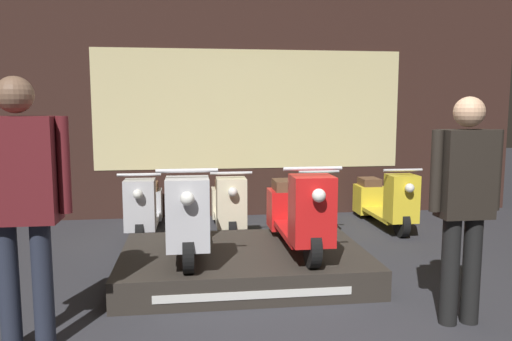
{
  "coord_description": "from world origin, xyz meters",
  "views": [
    {
      "loc": [
        -0.87,
        -3.1,
        1.58
      ],
      "look_at": [
        -0.16,
        2.29,
        0.89
      ],
      "focal_mm": 35.0,
      "sensor_mm": 36.0,
      "label": 1
    }
  ],
  "objects_px": {
    "scooter_display_left": "(188,216)",
    "scooter_display_right": "(298,213)",
    "scooter_backrow_2": "(307,203)",
    "person_right_browsing": "(465,196)",
    "scooter_backrow_0": "(145,207)",
    "person_left_browsing": "(20,189)",
    "scooter_backrow_3": "(384,201)",
    "scooter_backrow_1": "(228,205)"
  },
  "relations": [
    {
      "from": "scooter_backrow_0",
      "to": "person_right_browsing",
      "type": "bearing_deg",
      "value": -49.72
    },
    {
      "from": "scooter_display_left",
      "to": "scooter_display_right",
      "type": "relative_size",
      "value": 1.0
    },
    {
      "from": "scooter_backrow_2",
      "to": "scooter_display_left",
      "type": "bearing_deg",
      "value": -131.01
    },
    {
      "from": "scooter_backrow_0",
      "to": "scooter_backrow_2",
      "type": "bearing_deg",
      "value": 0.0
    },
    {
      "from": "person_right_browsing",
      "to": "person_left_browsing",
      "type": "bearing_deg",
      "value": -180.0
    },
    {
      "from": "scooter_display_right",
      "to": "person_left_browsing",
      "type": "xyz_separation_m",
      "value": [
        -2.06,
        -1.21,
        0.47
      ]
    },
    {
      "from": "scooter_backrow_3",
      "to": "scooter_backrow_1",
      "type": "bearing_deg",
      "value": 180.0
    },
    {
      "from": "person_left_browsing",
      "to": "scooter_backrow_0",
      "type": "bearing_deg",
      "value": 80.57
    },
    {
      "from": "scooter_backrow_0",
      "to": "scooter_display_left",
      "type": "bearing_deg",
      "value": -72.69
    },
    {
      "from": "scooter_backrow_2",
      "to": "person_left_browsing",
      "type": "distance_m",
      "value": 4.01
    },
    {
      "from": "scooter_display_right",
      "to": "scooter_backrow_1",
      "type": "height_order",
      "value": "scooter_display_right"
    },
    {
      "from": "scooter_backrow_1",
      "to": "scooter_backrow_3",
      "type": "relative_size",
      "value": 1.0
    },
    {
      "from": "scooter_backrow_1",
      "to": "scooter_backrow_3",
      "type": "distance_m",
      "value": 2.09
    },
    {
      "from": "scooter_backrow_0",
      "to": "person_left_browsing",
      "type": "xyz_separation_m",
      "value": [
        -0.49,
        -2.98,
        0.73
      ]
    },
    {
      "from": "scooter_backrow_2",
      "to": "person_right_browsing",
      "type": "xyz_separation_m",
      "value": [
        0.44,
        -2.98,
        0.61
      ]
    },
    {
      "from": "scooter_display_left",
      "to": "person_left_browsing",
      "type": "bearing_deg",
      "value": -130.82
    },
    {
      "from": "scooter_backrow_2",
      "to": "scooter_backrow_0",
      "type": "bearing_deg",
      "value": 180.0
    },
    {
      "from": "scooter_display_right",
      "to": "scooter_backrow_1",
      "type": "distance_m",
      "value": 1.86
    },
    {
      "from": "person_left_browsing",
      "to": "scooter_backrow_2",
      "type": "bearing_deg",
      "value": 49.06
    },
    {
      "from": "person_right_browsing",
      "to": "scooter_backrow_3",
      "type": "bearing_deg",
      "value": 78.45
    },
    {
      "from": "scooter_backrow_2",
      "to": "scooter_backrow_3",
      "type": "bearing_deg",
      "value": 0.0
    },
    {
      "from": "scooter_display_right",
      "to": "scooter_backrow_1",
      "type": "xyz_separation_m",
      "value": [
        -0.52,
        1.77,
        -0.26
      ]
    },
    {
      "from": "scooter_display_left",
      "to": "scooter_backrow_2",
      "type": "relative_size",
      "value": 1.0
    },
    {
      "from": "scooter_backrow_3",
      "to": "scooter_backrow_2",
      "type": "bearing_deg",
      "value": 180.0
    },
    {
      "from": "scooter_backrow_1",
      "to": "scooter_backrow_0",
      "type": "bearing_deg",
      "value": 180.0
    },
    {
      "from": "scooter_display_left",
      "to": "person_left_browsing",
      "type": "distance_m",
      "value": 1.67
    },
    {
      "from": "person_left_browsing",
      "to": "person_right_browsing",
      "type": "xyz_separation_m",
      "value": [
        3.02,
        0.0,
        -0.11
      ]
    },
    {
      "from": "scooter_display_left",
      "to": "scooter_display_right",
      "type": "height_order",
      "value": "same"
    },
    {
      "from": "scooter_display_left",
      "to": "scooter_backrow_3",
      "type": "bearing_deg",
      "value": 34.4
    },
    {
      "from": "person_right_browsing",
      "to": "scooter_backrow_0",
      "type": "bearing_deg",
      "value": 130.28
    },
    {
      "from": "scooter_display_left",
      "to": "person_right_browsing",
      "type": "bearing_deg",
      "value": -31.53
    },
    {
      "from": "scooter_display_left",
      "to": "scooter_display_right",
      "type": "xyz_separation_m",
      "value": [
        1.02,
        0.0,
        0.0
      ]
    },
    {
      "from": "scooter_backrow_0",
      "to": "scooter_backrow_3",
      "type": "height_order",
      "value": "same"
    },
    {
      "from": "scooter_backrow_0",
      "to": "person_right_browsing",
      "type": "xyz_separation_m",
      "value": [
        2.52,
        -2.98,
        0.61
      ]
    },
    {
      "from": "scooter_display_left",
      "to": "scooter_backrow_3",
      "type": "relative_size",
      "value": 1.0
    },
    {
      "from": "scooter_backrow_0",
      "to": "scooter_backrow_2",
      "type": "xyz_separation_m",
      "value": [
        2.09,
        0.0,
        0.0
      ]
    },
    {
      "from": "scooter_display_left",
      "to": "person_right_browsing",
      "type": "height_order",
      "value": "person_right_browsing"
    },
    {
      "from": "scooter_backrow_2",
      "to": "person_right_browsing",
      "type": "bearing_deg",
      "value": -81.68
    },
    {
      "from": "scooter_backrow_1",
      "to": "person_left_browsing",
      "type": "bearing_deg",
      "value": -117.33
    },
    {
      "from": "scooter_display_right",
      "to": "person_left_browsing",
      "type": "height_order",
      "value": "person_left_browsing"
    },
    {
      "from": "person_left_browsing",
      "to": "scooter_backrow_1",
      "type": "bearing_deg",
      "value": 62.67
    },
    {
      "from": "scooter_backrow_2",
      "to": "person_left_browsing",
      "type": "xyz_separation_m",
      "value": [
        -2.58,
        -2.98,
        0.73
      ]
    }
  ]
}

